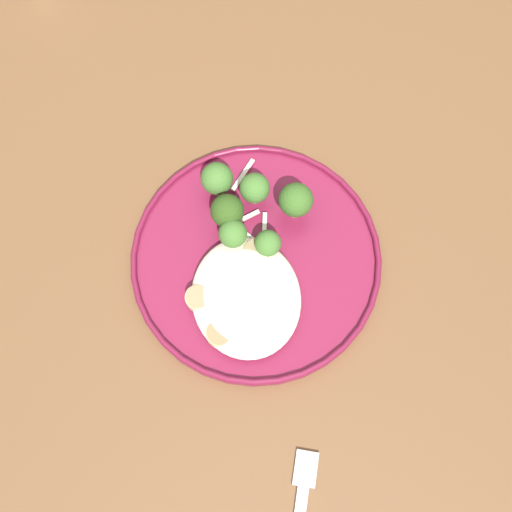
# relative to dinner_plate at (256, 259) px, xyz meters

# --- Properties ---
(ground) EXTENTS (6.00, 6.00, 0.00)m
(ground) POSITION_rel_dinner_plate_xyz_m (0.05, 0.01, -0.75)
(ground) COLOR #665B51
(wooden_dining_table) EXTENTS (1.40, 1.00, 0.74)m
(wooden_dining_table) POSITION_rel_dinner_plate_xyz_m (0.05, 0.01, -0.09)
(wooden_dining_table) COLOR brown
(wooden_dining_table) RESTS_ON ground
(dinner_plate) EXTENTS (0.29, 0.29, 0.02)m
(dinner_plate) POSITION_rel_dinner_plate_xyz_m (0.00, 0.00, 0.00)
(dinner_plate) COLOR maroon
(dinner_plate) RESTS_ON wooden_dining_table
(noodle_bed) EXTENTS (0.14, 0.12, 0.03)m
(noodle_bed) POSITION_rel_dinner_plate_xyz_m (-0.05, 0.02, 0.01)
(noodle_bed) COLOR beige
(noodle_bed) RESTS_ON dinner_plate
(seared_scallop_left_edge) EXTENTS (0.03, 0.03, 0.02)m
(seared_scallop_left_edge) POSITION_rel_dinner_plate_xyz_m (-0.08, 0.05, 0.01)
(seared_scallop_left_edge) COLOR #DBB77A
(seared_scallop_left_edge) RESTS_ON dinner_plate
(seared_scallop_tiny_bay) EXTENTS (0.02, 0.02, 0.01)m
(seared_scallop_tiny_bay) POSITION_rel_dinner_plate_xyz_m (-0.06, -0.02, 0.01)
(seared_scallop_tiny_bay) COLOR beige
(seared_scallop_tiny_bay) RESTS_ON dinner_plate
(seared_scallop_tilted_round) EXTENTS (0.03, 0.03, 0.02)m
(seared_scallop_tilted_round) POSITION_rel_dinner_plate_xyz_m (0.00, -0.00, 0.01)
(seared_scallop_tilted_round) COLOR #E5C689
(seared_scallop_tilted_round) RESTS_ON dinner_plate
(seared_scallop_right_edge) EXTENTS (0.03, 0.03, 0.02)m
(seared_scallop_right_edge) POSITION_rel_dinner_plate_xyz_m (-0.04, 0.07, 0.01)
(seared_scallop_right_edge) COLOR #E5C689
(seared_scallop_right_edge) RESTS_ON dinner_plate
(broccoli_floret_rear_charred) EXTENTS (0.04, 0.04, 0.05)m
(broccoli_floret_rear_charred) POSITION_rel_dinner_plate_xyz_m (0.09, 0.03, 0.03)
(broccoli_floret_rear_charred) COLOR #7A994C
(broccoli_floret_rear_charred) RESTS_ON dinner_plate
(broccoli_floret_left_leaning) EXTENTS (0.04, 0.04, 0.05)m
(broccoli_floret_left_leaning) POSITION_rel_dinner_plate_xyz_m (0.07, -0.01, 0.03)
(broccoli_floret_left_leaning) COLOR #7A994C
(broccoli_floret_left_leaning) RESTS_ON dinner_plate
(broccoli_floret_near_rim) EXTENTS (0.04, 0.04, 0.06)m
(broccoli_floret_near_rim) POSITION_rel_dinner_plate_xyz_m (0.05, 0.02, 0.04)
(broccoli_floret_near_rim) COLOR #7A994C
(broccoli_floret_near_rim) RESTS_ON dinner_plate
(broccoli_floret_center_pile) EXTENTS (0.03, 0.03, 0.04)m
(broccoli_floret_center_pile) POSITION_rel_dinner_plate_xyz_m (0.01, -0.01, 0.03)
(broccoli_floret_center_pile) COLOR #7A994C
(broccoli_floret_center_pile) RESTS_ON dinner_plate
(broccoli_floret_tall_stalk) EXTENTS (0.04, 0.04, 0.06)m
(broccoli_floret_tall_stalk) POSITION_rel_dinner_plate_xyz_m (0.05, -0.05, 0.04)
(broccoli_floret_tall_stalk) COLOR #89A356
(broccoli_floret_tall_stalk) RESTS_ON dinner_plate
(broccoli_floret_beside_noodles) EXTENTS (0.03, 0.03, 0.05)m
(broccoli_floret_beside_noodles) POSITION_rel_dinner_plate_xyz_m (0.02, 0.02, 0.04)
(broccoli_floret_beside_noodles) COLOR #7A994C
(broccoli_floret_beside_noodles) RESTS_ON dinner_plate
(onion_sliver_curled_piece) EXTENTS (0.04, 0.01, 0.00)m
(onion_sliver_curled_piece) POSITION_rel_dinner_plate_xyz_m (0.03, -0.02, 0.01)
(onion_sliver_curled_piece) COLOR silver
(onion_sliver_curled_piece) RESTS_ON dinner_plate
(onion_sliver_long_sliver) EXTENTS (0.04, 0.03, 0.00)m
(onion_sliver_long_sliver) POSITION_rel_dinner_plate_xyz_m (0.11, -0.00, 0.01)
(onion_sliver_long_sliver) COLOR silver
(onion_sliver_long_sliver) RESTS_ON dinner_plate
(onion_sliver_short_strip) EXTENTS (0.02, 0.05, 0.00)m
(onion_sliver_short_strip) POSITION_rel_dinner_plate_xyz_m (0.05, 0.01, 0.01)
(onion_sliver_short_strip) COLOR silver
(onion_sliver_short_strip) RESTS_ON dinner_plate
(onion_sliver_pale_crescent) EXTENTS (0.03, 0.03, 0.00)m
(onion_sliver_pale_crescent) POSITION_rel_dinner_plate_xyz_m (0.03, 0.00, 0.01)
(onion_sliver_pale_crescent) COLOR silver
(onion_sliver_pale_crescent) RESTS_ON dinner_plate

